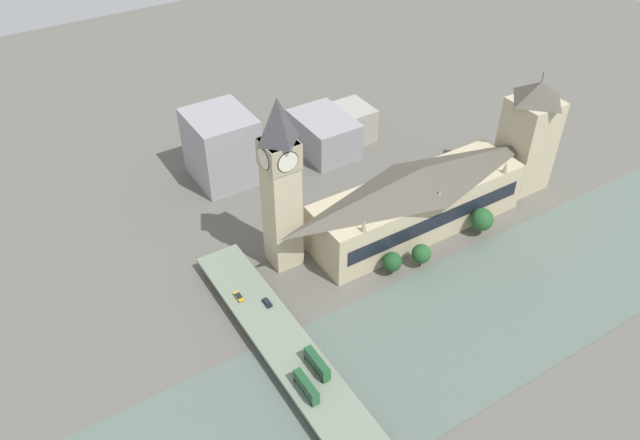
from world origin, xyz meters
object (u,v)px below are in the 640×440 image
parliament_hall (418,199)px  car_southbound_lead (267,302)px  victoria_tower (528,135)px  double_decker_bus_lead (306,386)px  clock_tower (281,181)px  double_decker_bus_mid (317,363)px  car_northbound_tail (239,296)px  road_bridge (320,393)px

parliament_hall → car_southbound_lead: 71.61m
victoria_tower → double_decker_bus_lead: size_ratio=4.63×
clock_tower → double_decker_bus_mid: bearing=161.0°
car_northbound_tail → car_southbound_lead: car_northbound_tail is taller
double_decker_bus_mid → car_northbound_tail: double_decker_bus_mid is taller
victoria_tower → car_northbound_tail: victoria_tower is taller
double_decker_bus_lead → car_northbound_tail: size_ratio=2.32×
road_bridge → car_northbound_tail: size_ratio=29.67×
road_bridge → clock_tower: bearing=-19.8°
victoria_tower → car_northbound_tail: (-2.45, 133.34, -18.18)m
road_bridge → double_decker_bus_lead: bearing=63.3°
parliament_hall → car_northbound_tail: parliament_hall is taller
parliament_hall → double_decker_bus_lead: parliament_hall is taller
victoria_tower → double_decker_bus_mid: 134.05m
double_decker_bus_mid → car_northbound_tail: bearing=10.0°
parliament_hall → clock_tower: bearing=78.5°
clock_tower → car_northbound_tail: bearing=117.9°
clock_tower → double_decker_bus_lead: (-57.08, 24.75, -27.90)m
car_southbound_lead → parliament_hall: bearing=-82.0°
car_northbound_tail → road_bridge: bearing=-175.7°
road_bridge → double_decker_bus_lead: size_ratio=12.80×
parliament_hall → victoria_tower: victoria_tower is taller
car_southbound_lead → clock_tower: bearing=-41.0°
clock_tower → road_bridge: bearing=160.2°
parliament_hall → double_decker_bus_mid: bearing=120.3°
double_decker_bus_lead → double_decker_bus_mid: double_decker_bus_lead is taller
road_bridge → car_southbound_lead: bearing=-5.0°
double_decker_bus_lead → car_northbound_tail: 44.05m
parliament_hall → double_decker_bus_lead: bearing=121.0°
road_bridge → double_decker_bus_mid: double_decker_bus_mid is taller
road_bridge → car_southbound_lead: size_ratio=32.64×
road_bridge → parliament_hall: bearing=-56.8°
clock_tower → car_northbound_tail: (-13.08, 24.65, -29.93)m
parliament_hall → road_bridge: (-48.20, 73.75, -9.96)m
double_decker_bus_lead → double_decker_bus_mid: (5.30, -6.89, -0.01)m
victoria_tower → double_decker_bus_lead: 142.22m
victoria_tower → double_decker_bus_mid: (-41.15, 126.55, -16.16)m
double_decker_bus_mid → car_southbound_lead: 31.29m
victoria_tower → car_southbound_lead: victoria_tower is taller
road_bridge → double_decker_bus_lead: 5.45m
double_decker_bus_lead → victoria_tower: bearing=-70.8°
parliament_hall → victoria_tower: (0.05, -56.10, 9.87)m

